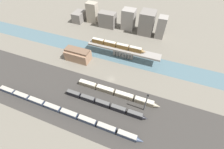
{
  "coord_description": "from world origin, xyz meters",
  "views": [
    {
      "loc": [
        26.77,
        -67.89,
        83.4
      ],
      "look_at": [
        0.0,
        1.72,
        3.46
      ],
      "focal_mm": 24.0,
      "sensor_mm": 36.0,
      "label": 1
    }
  ],
  "objects": [
    {
      "name": "train_yard_far",
      "position": [
        8.47,
        -11.61,
        1.84
      ],
      "size": [
        57.07,
        3.1,
        3.77
      ],
      "color": "gray",
      "rests_on": "ground"
    },
    {
      "name": "train_on_bridge",
      "position": [
        -5.06,
        27.45,
        10.56
      ],
      "size": [
        45.99,
        2.98,
        3.88
      ],
      "color": "brown",
      "rests_on": "bridge"
    },
    {
      "name": "city_block_left",
      "position": [
        -50.69,
        73.77,
        10.57
      ],
      "size": [
        11.25,
        8.46,
        21.14
      ],
      "primitive_type": "cube",
      "color": "gray",
      "rests_on": "ground"
    },
    {
      "name": "signal_tower",
      "position": [
        28.16,
        -16.26,
        8.28
      ],
      "size": [
        1.0,
        0.73,
        16.2
      ],
      "color": "#4C4C51",
      "rests_on": "ground"
    },
    {
      "name": "train_yard_mid",
      "position": [
        3.98,
        -22.51,
        1.94
      ],
      "size": [
        54.68,
        2.62,
        3.95
      ],
      "color": "black",
      "rests_on": "ground"
    },
    {
      "name": "city_block_center",
      "position": [
        -31.33,
        69.73,
        7.75
      ],
      "size": [
        17.15,
        9.67,
        15.5
      ],
      "primitive_type": "cube",
      "color": "slate",
      "rests_on": "ground"
    },
    {
      "name": "railbed_yard",
      "position": [
        0.0,
        -24.0,
        0.0
      ],
      "size": [
        280.0,
        42.0,
        0.01
      ],
      "primitive_type": "cube",
      "color": "#33302D",
      "rests_on": "ground"
    },
    {
      "name": "bridge",
      "position": [
        0.0,
        27.45,
        6.74
      ],
      "size": [
        60.96,
        7.71,
        8.65
      ],
      "color": "gray",
      "rests_on": "ground"
    },
    {
      "name": "city_block_right",
      "position": [
        -9.71,
        73.96,
        10.2
      ],
      "size": [
        12.7,
        11.24,
        20.4
      ],
      "primitive_type": "cube",
      "color": "gray",
      "rests_on": "ground"
    },
    {
      "name": "city_block_far_left",
      "position": [
        -65.66,
        69.67,
        5.27
      ],
      "size": [
        10.29,
        15.53,
        10.54
      ],
      "primitive_type": "cube",
      "color": "slate",
      "rests_on": "ground"
    },
    {
      "name": "warehouse_building",
      "position": [
        -33.69,
        11.14,
        4.81
      ],
      "size": [
        20.24,
        10.26,
        10.11
      ],
      "color": "#937056",
      "rests_on": "ground"
    },
    {
      "name": "city_block_far_right",
      "position": [
        9.49,
        72.42,
        10.94
      ],
      "size": [
        13.84,
        15.77,
        21.89
      ],
      "primitive_type": "cube",
      "color": "slate",
      "rests_on": "ground"
    },
    {
      "name": "city_block_tall",
      "position": [
        23.74,
        69.73,
        10.27
      ],
      "size": [
        8.1,
        9.8,
        20.55
      ],
      "primitive_type": "cube",
      "color": "gray",
      "rests_on": "ground"
    },
    {
      "name": "train_yard_near",
      "position": [
        -17.67,
        -35.97,
        1.72
      ],
      "size": [
        99.5,
        2.89,
        3.49
      ],
      "color": "#2D384C",
      "rests_on": "ground"
    },
    {
      "name": "ground_plane",
      "position": [
        0.0,
        0.0,
        0.0
      ],
      "size": [
        400.0,
        400.0,
        0.0
      ],
      "primitive_type": "plane",
      "color": "#666056"
    },
    {
      "name": "river_water",
      "position": [
        0.0,
        27.45,
        0.0
      ],
      "size": [
        320.0,
        18.07,
        0.01
      ],
      "primitive_type": "cube",
      "color": "#47606B",
      "rests_on": "ground"
    }
  ]
}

